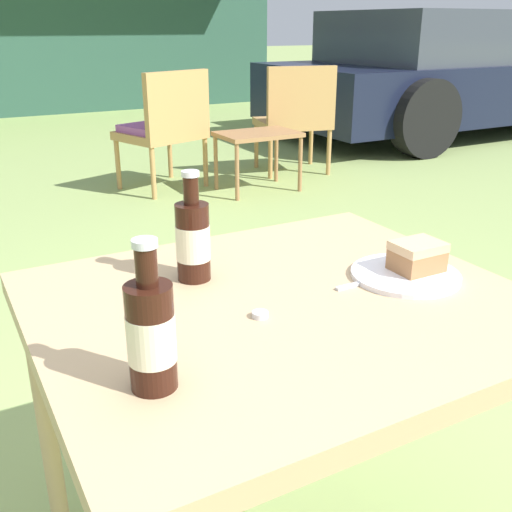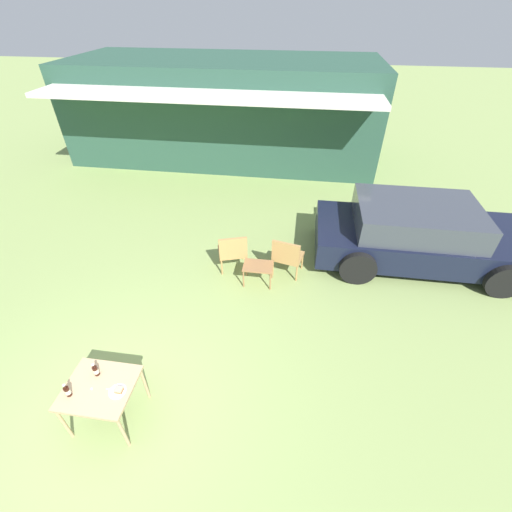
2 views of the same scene
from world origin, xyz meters
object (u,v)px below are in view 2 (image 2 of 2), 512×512
at_px(wicker_chair_plain, 287,255).
at_px(garden_side_table, 258,268).
at_px(parked_car, 419,234).
at_px(cola_bottle_far, 67,391).
at_px(wicker_chair_cushioned, 233,250).
at_px(patio_table, 100,390).
at_px(cake_on_plate, 118,391).
at_px(cola_bottle_near, 96,370).

relative_size(wicker_chair_plain, garden_side_table, 1.51).
height_order(parked_car, cola_bottle_far, parked_car).
relative_size(wicker_chair_cushioned, garden_side_table, 1.51).
bearing_deg(garden_side_table, patio_table, -118.20).
bearing_deg(parked_car, cake_on_plate, -136.53).
height_order(parked_car, wicker_chair_plain, parked_car).
distance_m(parked_car, cake_on_plate, 6.20).
height_order(wicker_chair_cushioned, cake_on_plate, wicker_chair_cushioned).
relative_size(parked_car, cola_bottle_near, 20.18).
bearing_deg(cola_bottle_near, cake_on_plate, -26.88).
relative_size(garden_side_table, cola_bottle_far, 2.67).
distance_m(garden_side_table, cola_bottle_far, 3.68).
xyz_separation_m(wicker_chair_plain, patio_table, (-2.13, -3.31, 0.15)).
distance_m(parked_car, cola_bottle_far, 6.71).
bearing_deg(cake_on_plate, garden_side_table, 66.28).
bearing_deg(garden_side_table, cola_bottle_far, -121.17).
relative_size(patio_table, cola_bottle_near, 4.04).
distance_m(cake_on_plate, cola_bottle_near, 0.43).
xyz_separation_m(cake_on_plate, cola_bottle_far, (-0.57, -0.12, 0.06)).
bearing_deg(cola_bottle_near, patio_table, -58.16).
bearing_deg(cake_on_plate, cola_bottle_far, -167.78).
xyz_separation_m(wicker_chair_cushioned, patio_table, (-1.03, -3.34, 0.15)).
distance_m(cake_on_plate, cola_bottle_far, 0.59).
bearing_deg(cake_on_plate, wicker_chair_cushioned, 77.43).
relative_size(wicker_chair_cushioned, patio_table, 1.00).
relative_size(cola_bottle_near, cola_bottle_far, 1.00).
distance_m(garden_side_table, cake_on_plate, 3.30).
relative_size(wicker_chair_plain, patio_table, 1.00).
xyz_separation_m(garden_side_table, cola_bottle_near, (-1.70, -2.82, 0.40)).
relative_size(patio_table, cake_on_plate, 4.07).
distance_m(wicker_chair_cushioned, cola_bottle_far, 3.74).
height_order(wicker_chair_cushioned, cola_bottle_far, cola_bottle_far).
height_order(parked_car, wicker_chair_cushioned, parked_car).
relative_size(wicker_chair_cushioned, cola_bottle_far, 4.04).
relative_size(parked_car, cola_bottle_far, 20.18).
bearing_deg(cola_bottle_far, patio_table, 27.09).
xyz_separation_m(parked_car, cola_bottle_near, (-4.89, -4.06, 0.14)).
bearing_deg(garden_side_table, cake_on_plate, -113.72).
bearing_deg(wicker_chair_cushioned, wicker_chair_plain, 160.33).
bearing_deg(parked_car, cola_bottle_near, -140.13).
relative_size(wicker_chair_plain, cola_bottle_near, 4.04).
height_order(patio_table, cola_bottle_far, cola_bottle_far).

